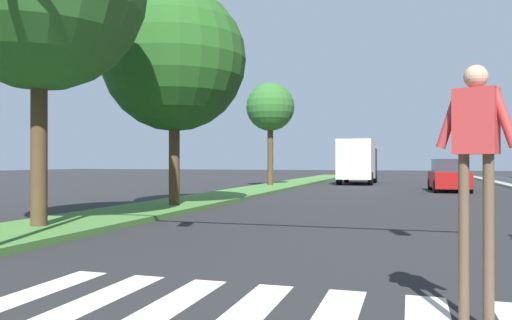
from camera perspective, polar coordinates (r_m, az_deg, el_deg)
name	(u,v)px	position (r m, az deg, el deg)	size (l,w,h in m)	color
ground_plane	(395,193)	(26.34, 15.30, -3.63)	(140.00, 140.00, 0.00)	#262628
crosswalk	(335,317)	(5.45, 8.86, -16.98)	(7.65, 2.20, 0.01)	silver
median_strip	(247,192)	(25.56, -0.98, -3.57)	(2.73, 64.00, 0.15)	#477A38
tree_far	(174,60)	(17.44, -9.14, 11.02)	(4.78, 4.78, 7.22)	#4C3823
tree_distant	(270,108)	(31.61, 1.61, 5.89)	(2.98, 2.98, 6.32)	#4C3823
pedestrian_performer	(476,153)	(5.22, 23.41, 0.74)	(0.73, 0.36, 2.49)	brown
sedan_midblock	(449,176)	(28.93, 20.77, -1.73)	(2.04, 4.11, 1.73)	maroon
truck_box_delivery	(358,161)	(36.83, 11.31, -0.11)	(2.40, 6.20, 3.10)	black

